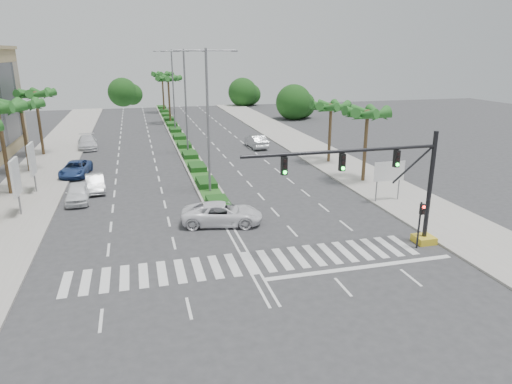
# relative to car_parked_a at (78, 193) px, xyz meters

# --- Properties ---
(ground) EXTENTS (160.00, 160.00, 0.00)m
(ground) POSITION_rel_car_parked_a_xyz_m (10.75, -14.53, -0.76)
(ground) COLOR #333335
(ground) RESTS_ON ground
(footpath_right) EXTENTS (6.00, 120.00, 0.15)m
(footpath_right) POSITION_rel_car_parked_a_xyz_m (25.95, 5.47, -0.68)
(footpath_right) COLOR gray
(footpath_right) RESTS_ON ground
(footpath_left) EXTENTS (6.00, 120.00, 0.15)m
(footpath_left) POSITION_rel_car_parked_a_xyz_m (-4.45, 5.47, -0.68)
(footpath_left) COLOR gray
(footpath_left) RESTS_ON ground
(median) EXTENTS (2.20, 75.00, 0.20)m
(median) POSITION_rel_car_parked_a_xyz_m (10.75, 30.47, -0.66)
(median) COLOR gray
(median) RESTS_ON ground
(median_grass) EXTENTS (1.80, 75.00, 0.04)m
(median_grass) POSITION_rel_car_parked_a_xyz_m (10.75, 30.47, -0.54)
(median_grass) COLOR #22511B
(median_grass) RESTS_ON median
(signal_gantry) EXTENTS (12.60, 1.20, 7.20)m
(signal_gantry) POSITION_rel_car_parked_a_xyz_m (20.02, -14.53, 2.70)
(signal_gantry) COLOR gold
(signal_gantry) RESTS_ON ground
(pedestrian_signal) EXTENTS (0.28, 0.36, 3.00)m
(pedestrian_signal) POSITION_rel_car_parked_a_xyz_m (21.35, -15.20, 1.29)
(pedestrian_signal) COLOR black
(pedestrian_signal) RESTS_ON ground
(direction_sign) EXTENTS (2.70, 0.11, 3.40)m
(direction_sign) POSITION_rel_car_parked_a_xyz_m (24.25, -6.54, 1.69)
(direction_sign) COLOR slate
(direction_sign) RESTS_ON ground
(billboard_near) EXTENTS (0.18, 2.10, 4.35)m
(billboard_near) POSITION_rel_car_parked_a_xyz_m (-3.75, -2.53, 2.20)
(billboard_near) COLOR slate
(billboard_near) RESTS_ON ground
(billboard_far) EXTENTS (0.18, 2.10, 4.35)m
(billboard_far) POSITION_rel_car_parked_a_xyz_m (-3.75, 3.47, 2.20)
(billboard_far) COLOR slate
(billboard_far) RESTS_ON ground
(palm_left_far) EXTENTS (4.57, 4.68, 7.35)m
(palm_left_far) POSITION_rel_car_parked_a_xyz_m (-5.75, 11.47, 5.74)
(palm_left_far) COLOR brown
(palm_left_far) RESTS_ON ground
(palm_left_end) EXTENTS (4.57, 4.68, 7.75)m
(palm_left_end) POSITION_rel_car_parked_a_xyz_m (-5.75, 19.47, 6.12)
(palm_left_end) COLOR brown
(palm_left_end) RESTS_ON ground
(palm_right_near) EXTENTS (4.57, 4.68, 7.05)m
(palm_right_near) POSITION_rel_car_parked_a_xyz_m (25.25, -0.53, 5.45)
(palm_right_near) COLOR brown
(palm_right_near) RESTS_ON ground
(palm_right_far) EXTENTS (4.57, 4.68, 6.75)m
(palm_right_far) POSITION_rel_car_parked_a_xyz_m (25.25, 7.47, 5.16)
(palm_right_far) COLOR brown
(palm_right_far) RESTS_ON ground
(palm_median_a) EXTENTS (4.57, 4.68, 8.05)m
(palm_median_a) POSITION_rel_car_parked_a_xyz_m (10.75, 40.47, 6.41)
(palm_median_a) COLOR brown
(palm_median_a) RESTS_ON ground
(palm_median_b) EXTENTS (4.57, 4.68, 8.05)m
(palm_median_b) POSITION_rel_car_parked_a_xyz_m (10.75, 55.47, 6.41)
(palm_median_b) COLOR brown
(palm_median_b) RESTS_ON ground
(streetlight_near) EXTENTS (5.10, 0.25, 12.00)m
(streetlight_near) POSITION_rel_car_parked_a_xyz_m (10.75, -0.53, 6.05)
(streetlight_near) COLOR slate
(streetlight_near) RESTS_ON ground
(streetlight_mid) EXTENTS (5.10, 0.25, 12.00)m
(streetlight_mid) POSITION_rel_car_parked_a_xyz_m (10.75, 15.47, 6.05)
(streetlight_mid) COLOR slate
(streetlight_mid) RESTS_ON ground
(streetlight_far) EXTENTS (5.10, 0.25, 12.00)m
(streetlight_far) POSITION_rel_car_parked_a_xyz_m (10.75, 31.47, 6.05)
(streetlight_far) COLOR slate
(streetlight_far) RESTS_ON ground
(car_parked_a) EXTENTS (1.95, 4.51, 1.52)m
(car_parked_a) POSITION_rel_car_parked_a_xyz_m (0.00, 0.00, 0.00)
(car_parked_a) COLOR white
(car_parked_a) RESTS_ON ground
(car_parked_b) EXTENTS (2.02, 4.47, 1.42)m
(car_parked_b) POSITION_rel_car_parked_a_xyz_m (1.14, 2.83, -0.05)
(car_parked_b) COLOR #B7B8BC
(car_parked_b) RESTS_ON ground
(car_parked_c) EXTENTS (3.01, 5.40, 1.43)m
(car_parked_c) POSITION_rel_car_parked_a_xyz_m (-1.05, 8.70, -0.04)
(car_parked_c) COLOR navy
(car_parked_c) RESTS_ON ground
(car_parked_d) EXTENTS (2.76, 5.69, 1.59)m
(car_parked_d) POSITION_rel_car_parked_a_xyz_m (-1.05, 22.32, 0.04)
(car_parked_d) COLOR silver
(car_parked_d) RESTS_ON ground
(car_crossing) EXTENTS (6.09, 3.78, 1.57)m
(car_crossing) POSITION_rel_car_parked_a_xyz_m (10.40, -7.99, 0.03)
(car_crossing) COLOR white
(car_crossing) RESTS_ON ground
(car_right) EXTENTS (2.08, 5.06, 1.63)m
(car_right) POSITION_rel_car_parked_a_xyz_m (19.65, 17.41, 0.06)
(car_right) COLOR silver
(car_right) RESTS_ON ground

